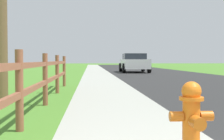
% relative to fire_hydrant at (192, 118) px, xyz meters
% --- Properties ---
extents(ground_plane, '(120.00, 120.00, 0.00)m').
position_rel_fire_hydrant_xyz_m(ground_plane, '(0.50, 23.55, -0.40)').
color(ground_plane, '#4A812B').
extents(road_asphalt, '(7.00, 66.00, 0.01)m').
position_rel_fire_hydrant_xyz_m(road_asphalt, '(4.00, 25.55, -0.40)').
color(road_asphalt, '#292929').
rests_on(road_asphalt, ground).
extents(curb_concrete, '(6.00, 66.00, 0.01)m').
position_rel_fire_hydrant_xyz_m(curb_concrete, '(-2.50, 25.55, -0.40)').
color(curb_concrete, '#A6A89C').
rests_on(curb_concrete, ground).
extents(grass_verge, '(5.00, 66.00, 0.00)m').
position_rel_fire_hydrant_xyz_m(grass_verge, '(-4.00, 25.55, -0.40)').
color(grass_verge, '#4A812B').
rests_on(grass_verge, ground).
extents(fire_hydrant, '(0.44, 0.38, 0.78)m').
position_rel_fire_hydrant_xyz_m(fire_hydrant, '(0.00, 0.00, 0.00)').
color(fire_hydrant, orange).
rests_on(fire_hydrant, ground).
extents(rail_fence, '(0.11, 9.37, 1.14)m').
position_rel_fire_hydrant_xyz_m(rail_fence, '(-2.00, 3.53, 0.26)').
color(rail_fence, brown).
rests_on(rail_fence, ground).
extents(parked_suv_white, '(2.21, 4.56, 1.52)m').
position_rel_fire_hydrant_xyz_m(parked_suv_white, '(2.53, 20.61, 0.38)').
color(parked_suv_white, white).
rests_on(parked_suv_white, ground).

